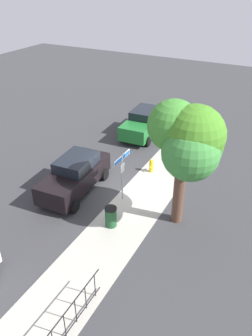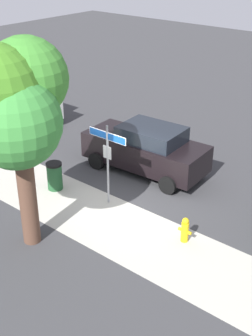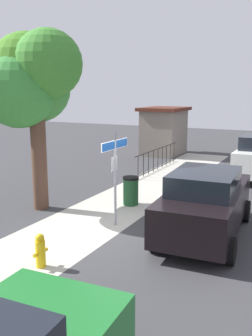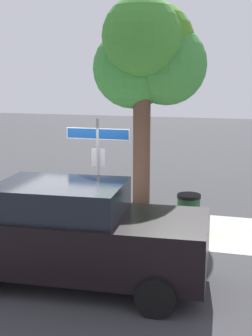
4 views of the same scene
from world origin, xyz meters
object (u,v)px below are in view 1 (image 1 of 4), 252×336
at_px(car_black, 75,175).
at_px(trash_bin, 111,217).
at_px(fire_hydrant, 151,166).
at_px(car_green, 144,122).
at_px(street_sign, 122,167).
at_px(shade_tree, 189,141).

distance_m(car_black, trash_bin, 3.46).
bearing_deg(fire_hydrant, car_green, -150.25).
relative_size(street_sign, car_green, 0.59).
xyz_separation_m(fire_hydrant, trash_bin, (5.12, 0.30, 0.11)).
xyz_separation_m(car_black, fire_hydrant, (-3.50, 2.73, -0.54)).
bearing_deg(shade_tree, car_green, -144.94).
height_order(car_green, fire_hydrant, car_green).
height_order(shade_tree, car_green, shade_tree).
height_order(shade_tree, trash_bin, shade_tree).
height_order(car_black, fire_hydrant, car_black).
bearing_deg(street_sign, fire_hydrant, 176.33).
bearing_deg(fire_hydrant, trash_bin, 3.35).
distance_m(street_sign, fire_hydrant, 3.45).
bearing_deg(trash_bin, fire_hydrant, -176.65).
xyz_separation_m(car_black, trash_bin, (1.62, 3.03, -0.43)).
bearing_deg(street_sign, shade_tree, 82.63).
height_order(car_black, trash_bin, car_black).
height_order(street_sign, shade_tree, shade_tree).
height_order(car_green, trash_bin, car_green).
bearing_deg(car_green, fire_hydrant, 26.65).
bearing_deg(car_black, shade_tree, 86.22).
bearing_deg(trash_bin, car_black, -118.09).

